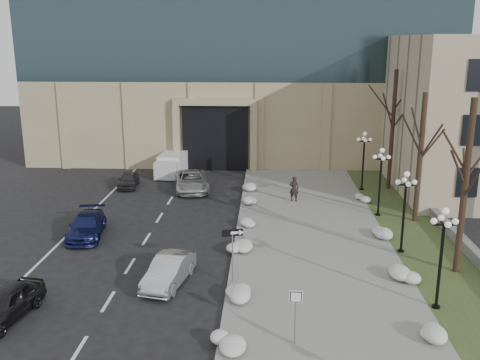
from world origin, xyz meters
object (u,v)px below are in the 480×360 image
object	(u,v)px
car_c	(87,226)
keep_sign	(296,306)
lamppost_d	(364,153)
car_d	(192,181)
box_truck	(173,164)
car_b	(169,271)
pedestrian	(294,189)
car_a	(5,304)
lamppost_b	(405,201)
car_e	(128,180)
lamppost_a	(442,245)
one_way_sign	(236,239)
lamppost_c	(381,173)

from	to	relation	value
car_c	keep_sign	size ratio (longest dim) A/B	1.99
keep_sign	lamppost_d	distance (m)	23.69
car_d	box_truck	world-z (taller)	box_truck
car_b	pedestrian	distance (m)	15.56
car_b	lamppost_d	distance (m)	21.55
car_a	box_truck	bearing A→B (deg)	93.89
pedestrian	box_truck	distance (m)	13.43
car_a	car_b	distance (m)	7.41
box_truck	car_d	bearing A→B (deg)	-61.80
car_c	lamppost_b	world-z (taller)	lamppost_b
car_e	lamppost_d	size ratio (longest dim) A/B	0.75
car_c	box_truck	xyz separation A→B (m)	(2.55, 16.18, 0.21)
lamppost_b	lamppost_a	bearing A→B (deg)	-90.00
car_a	pedestrian	bearing A→B (deg)	63.33
car_c	keep_sign	xyz separation A→B (m)	(12.10, -11.55, 1.06)
pedestrian	box_truck	size ratio (longest dim) A/B	0.31
box_truck	keep_sign	xyz separation A→B (m)	(9.55, -27.74, 0.84)
car_a	car_c	distance (m)	10.06
car_e	pedestrian	size ratio (longest dim) A/B	1.91
one_way_sign	lamppost_d	bearing A→B (deg)	49.40
car_a	lamppost_b	world-z (taller)	lamppost_b
keep_sign	lamppost_a	xyz separation A→B (m)	(6.42, 3.26, 1.33)
car_c	lamppost_b	xyz separation A→B (m)	(18.53, -1.79, 2.39)
car_c	pedestrian	distance (m)	15.08
car_b	lamppost_a	distance (m)	12.70
car_d	lamppost_d	xyz separation A→B (m)	(13.56, 0.55, 2.31)
lamppost_a	lamppost_c	bearing A→B (deg)	90.00
car_a	box_truck	xyz separation A→B (m)	(2.74, 26.24, 0.18)
car_e	lamppost_c	size ratio (longest dim) A/B	0.75
box_truck	lamppost_a	bearing A→B (deg)	-52.30
car_a	car_b	world-z (taller)	car_a
car_c	lamppost_b	size ratio (longest dim) A/B	0.99
lamppost_a	lamppost_b	world-z (taller)	same
lamppost_a	lamppost_d	xyz separation A→B (m)	(0.00, 19.50, 0.00)
car_a	lamppost_d	size ratio (longest dim) A/B	0.88
lamppost_c	car_d	bearing A→B (deg)	156.30
car_b	box_truck	xyz separation A→B (m)	(-3.66, 22.50, 0.20)
box_truck	car_b	bearing A→B (deg)	-76.21
car_e	lamppost_c	xyz separation A→B (m)	(18.85, -6.63, 2.46)
pedestrian	keep_sign	size ratio (longest dim) A/B	0.79
lamppost_a	box_truck	bearing A→B (deg)	123.14
car_d	pedestrian	xyz separation A→B (m)	(7.99, -2.96, 0.29)
car_d	lamppost_c	distance (m)	14.99
one_way_sign	lamppost_b	size ratio (longest dim) A/B	0.61
car_b	keep_sign	xyz separation A→B (m)	(5.89, -5.24, 1.05)
pedestrian	car_e	bearing A→B (deg)	-5.03
pedestrian	lamppost_b	bearing A→B (deg)	130.71
car_b	car_e	distance (m)	18.82
box_truck	car_c	bearing A→B (deg)	-94.39
one_way_sign	lamppost_d	size ratio (longest dim) A/B	0.61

